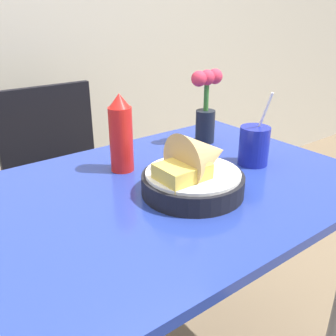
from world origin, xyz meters
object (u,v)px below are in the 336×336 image
(flower_vase, at_px, (206,105))
(food_basket, at_px, (196,171))
(ketchup_bottle, at_px, (121,134))
(drink_cup, at_px, (254,147))
(chair_far_window, at_px, (60,174))

(flower_vase, bearing_deg, food_basket, -135.73)
(food_basket, xyz_separation_m, ketchup_bottle, (-0.07, 0.23, 0.05))
(food_basket, height_order, drink_cup, drink_cup)
(chair_far_window, relative_size, drink_cup, 4.04)
(chair_far_window, bearing_deg, food_basket, -85.79)
(chair_far_window, distance_m, drink_cup, 0.85)
(chair_far_window, relative_size, food_basket, 3.47)
(flower_vase, bearing_deg, drink_cup, -94.84)
(drink_cup, bearing_deg, chair_far_window, 112.58)
(drink_cup, distance_m, flower_vase, 0.24)
(drink_cup, bearing_deg, food_basket, -171.89)
(ketchup_bottle, bearing_deg, food_basket, -72.07)
(chair_far_window, xyz_separation_m, food_basket, (0.06, -0.78, 0.27))
(chair_far_window, distance_m, food_basket, 0.83)
(chair_far_window, bearing_deg, flower_vase, -57.48)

